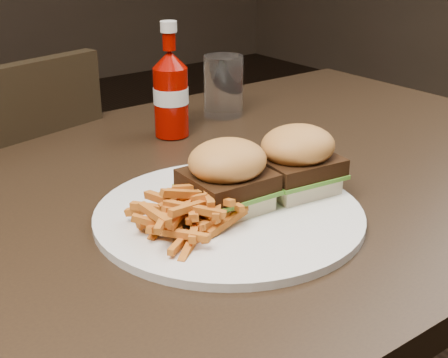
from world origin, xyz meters
TOP-DOWN VIEW (x-y plane):
  - dining_table at (0.00, 0.00)m, footprint 1.20×0.80m
  - plate at (-0.11, -0.11)m, footprint 0.34×0.34m
  - sandwich_half_a at (-0.10, -0.10)m, footprint 0.09×0.09m
  - sandwich_half_b at (0.00, -0.11)m, footprint 0.10×0.10m
  - fries_pile at (-0.17, -0.12)m, footprint 0.12×0.12m
  - ketchup_bottle at (0.01, 0.20)m, footprint 0.07×0.07m
  - tumbler at (0.15, 0.24)m, footprint 0.09×0.09m

SIDE VIEW (x-z plane):
  - dining_table at x=0.00m, z-range 0.71..0.75m
  - plate at x=-0.11m, z-range 0.75..0.76m
  - sandwich_half_a at x=-0.10m, z-range 0.76..0.78m
  - sandwich_half_b at x=0.00m, z-range 0.76..0.78m
  - fries_pile at x=-0.17m, z-range 0.76..0.80m
  - tumbler at x=0.15m, z-range 0.75..0.86m
  - ketchup_bottle at x=0.01m, z-range 0.75..0.87m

